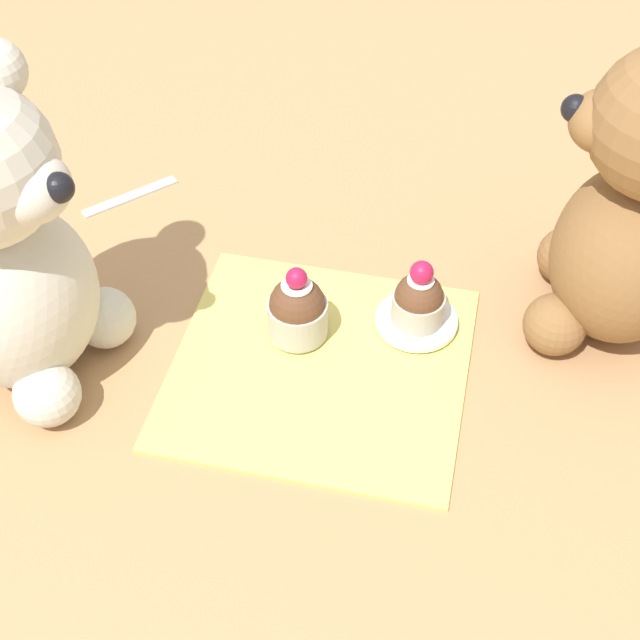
# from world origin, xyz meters

# --- Properties ---
(ground_plane) EXTENTS (4.00, 4.00, 0.00)m
(ground_plane) POSITION_xyz_m (0.00, 0.00, 0.00)
(ground_plane) COLOR tan
(knitted_placemat) EXTENTS (0.23, 0.24, 0.01)m
(knitted_placemat) POSITION_xyz_m (0.00, 0.00, 0.00)
(knitted_placemat) COLOR #E0D166
(knitted_placemat) RESTS_ON ground_plane
(teddy_bear_cream) EXTENTS (0.15, 0.14, 0.27)m
(teddy_bear_cream) POSITION_xyz_m (-0.05, 0.22, 0.13)
(teddy_bear_cream) COLOR beige
(teddy_bear_cream) RESTS_ON ground_plane
(teddy_bear_tan) EXTENTS (0.15, 0.14, 0.27)m
(teddy_bear_tan) POSITION_xyz_m (0.11, -0.23, 0.12)
(teddy_bear_tan) COLOR olive
(teddy_bear_tan) RESTS_ON ground_plane
(cupcake_near_cream_bear) EXTENTS (0.05, 0.05, 0.07)m
(cupcake_near_cream_bear) POSITION_xyz_m (0.03, 0.03, 0.03)
(cupcake_near_cream_bear) COLOR #B2ADA3
(cupcake_near_cream_bear) RESTS_ON knitted_placemat
(saucer_plate) EXTENTS (0.07, 0.07, 0.01)m
(saucer_plate) POSITION_xyz_m (0.06, -0.07, 0.01)
(saucer_plate) COLOR white
(saucer_plate) RESTS_ON knitted_placemat
(cupcake_near_tan_bear) EXTENTS (0.04, 0.04, 0.06)m
(cupcake_near_tan_bear) POSITION_xyz_m (0.06, -0.07, 0.03)
(cupcake_near_tan_bear) COLOR #B2ADA3
(cupcake_near_tan_bear) RESTS_ON saucer_plate
(teaspoon) EXTENTS (0.08, 0.08, 0.01)m
(teaspoon) POSITION_xyz_m (0.18, 0.23, 0.00)
(teaspoon) COLOR silver
(teaspoon) RESTS_ON ground_plane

